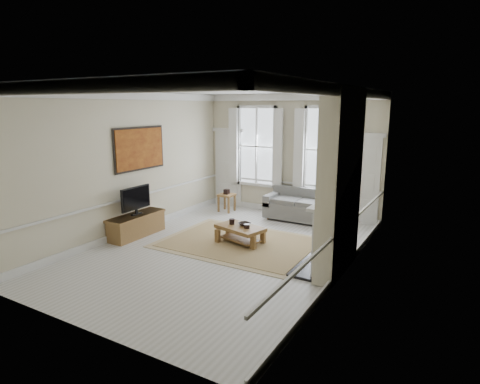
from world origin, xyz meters
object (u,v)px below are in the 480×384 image
Objects in this scene: side_table at (227,198)px; coffee_table at (240,230)px; sofa at (300,207)px; tv_stand at (137,225)px.

coffee_table is at bearing -52.02° from side_table.
sofa reaches higher than coffee_table.
coffee_table is (-0.46, -2.50, -0.03)m from sofa.
sofa reaches higher than tv_stand.
side_table is 0.35× the size of tv_stand.
tv_stand is (-0.66, -3.04, -0.15)m from side_table.
sofa is 2.24m from side_table.
coffee_table is at bearing 17.71° from tv_stand.
sofa is at bearing 48.67° from tv_stand.
side_table is 0.43× the size of coffee_table.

